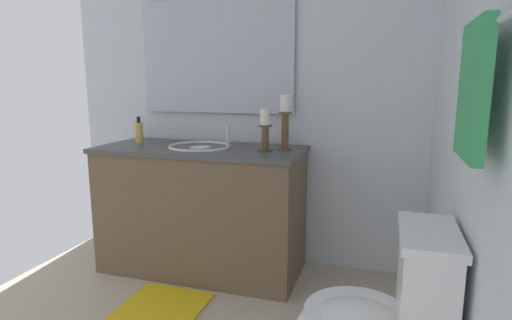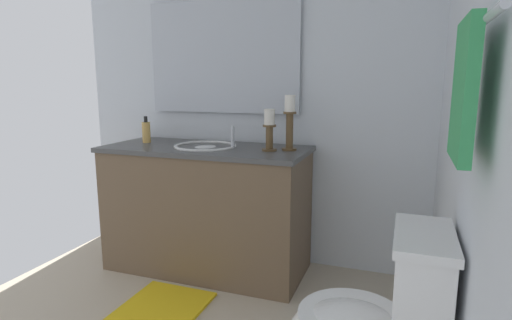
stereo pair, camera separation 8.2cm
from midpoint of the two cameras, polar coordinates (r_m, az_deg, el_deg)
The scene contains 11 objects.
wall_back at distance 1.48m, azimuth 27.57°, elevation 9.24°, with size 2.48×0.04×2.45m, color silver.
wall_left at distance 2.88m, azimuth -2.94°, elevation 10.52°, with size 0.04×2.50×2.45m, color silver.
vanity_cabinet at distance 2.76m, azimuth -8.33°, elevation -6.68°, with size 0.58×1.32×0.82m.
sink_basin at distance 2.68m, azimuth -8.52°, elevation 0.96°, with size 0.40×0.40×0.24m.
mirror at distance 2.90m, azimuth -6.40°, elevation 13.90°, with size 0.02×1.09×0.75m, color silver.
candle_holder_tall at distance 2.51m, azimuth 3.10°, elevation 5.41°, with size 0.09×0.09×0.33m.
candle_holder_short at distance 2.49m, azimuth 0.32°, elevation 4.30°, with size 0.09×0.09×0.25m.
soap_bottle at distance 2.92m, azimuth -16.55°, elevation 3.67°, with size 0.06×0.06×0.18m.
towel_bar at distance 1.22m, azimuth 27.42°, elevation 15.91°, with size 0.02×0.02×0.63m, color silver.
towel_near_vanity at distance 1.21m, azimuth 25.93°, elevation 8.53°, with size 0.28×0.03×0.36m, color #389E59.
bath_mat at distance 2.43m, azimuth -14.85°, elevation -19.98°, with size 0.60×0.44×0.02m, color yellow.
Camera 1 is at (1.47, 0.96, 1.23)m, focal length 29.12 mm.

